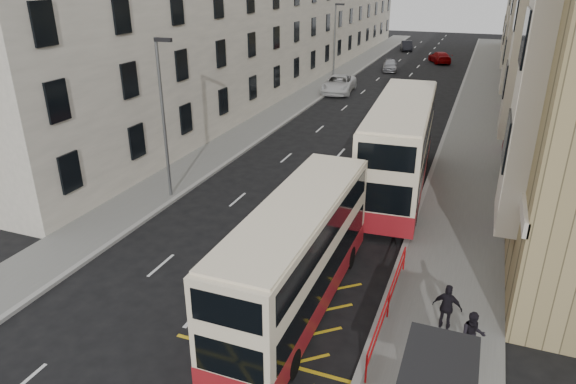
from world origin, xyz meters
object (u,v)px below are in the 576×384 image
at_px(street_lamp_near, 164,111).
at_px(double_decker_front, 297,256).
at_px(car_dark, 407,46).
at_px(white_van, 339,84).
at_px(street_lamp_far, 335,41).
at_px(double_decker_rear, 399,147).
at_px(pedestrian_mid, 472,335).
at_px(car_red, 440,57).
at_px(pedestrian_far, 447,307).
at_px(car_silver, 390,65).

xyz_separation_m(street_lamp_near, double_decker_front, (9.45, -6.62, -2.57)).
bearing_deg(car_dark, white_van, -105.74).
xyz_separation_m(street_lamp_far, white_van, (1.15, -2.19, -3.81)).
height_order(street_lamp_far, double_decker_rear, street_lamp_far).
bearing_deg(street_lamp_far, pedestrian_mid, -67.68).
relative_size(white_van, car_red, 1.22).
distance_m(street_lamp_far, pedestrian_far, 39.10).
relative_size(street_lamp_far, double_decker_rear, 0.64).
xyz_separation_m(street_lamp_far, double_decker_rear, (10.83, -24.81, -2.13)).
distance_m(street_lamp_near, double_decker_rear, 12.20).
bearing_deg(white_van, street_lamp_far, 112.78).
relative_size(street_lamp_far, car_silver, 1.93).
distance_m(double_decker_front, pedestrian_far, 5.16).
relative_size(double_decker_front, pedestrian_far, 6.30).
relative_size(street_lamp_far, car_red, 1.64).
relative_size(pedestrian_mid, pedestrian_far, 0.96).
xyz_separation_m(pedestrian_mid, car_dark, (-12.62, 66.77, -0.22)).
bearing_deg(street_lamp_near, double_decker_front, -35.01).
bearing_deg(street_lamp_near, double_decker_rear, 25.59).
height_order(street_lamp_far, car_silver, street_lamp_far).
relative_size(street_lamp_near, pedestrian_far, 4.95).
height_order(double_decker_front, car_silver, double_decker_front).
bearing_deg(double_decker_rear, white_van, 109.44).
height_order(white_van, car_dark, white_van).
distance_m(car_dark, car_red, 11.29).
relative_size(double_decker_rear, car_silver, 3.01).
height_order(car_silver, car_dark, car_dark).
height_order(double_decker_front, car_dark, double_decker_front).
distance_m(pedestrian_mid, car_silver, 50.13).
bearing_deg(pedestrian_mid, car_dark, 89.44).
xyz_separation_m(street_lamp_far, double_decker_front, (9.45, -36.62, -2.57)).
bearing_deg(street_lamp_near, car_red, 80.30).
xyz_separation_m(pedestrian_far, car_dark, (-11.79, 65.64, -0.25)).
distance_m(double_decker_rear, car_dark, 54.95).
distance_m(white_van, car_red, 23.22).
height_order(double_decker_rear, pedestrian_mid, double_decker_rear).
bearing_deg(double_decker_front, street_lamp_near, 145.10).
bearing_deg(pedestrian_mid, white_van, 100.71).
xyz_separation_m(double_decker_rear, car_silver, (-7.24, 36.29, -1.80)).
height_order(double_decker_front, pedestrian_far, double_decker_front).
bearing_deg(car_dark, double_decker_rear, -94.44).
height_order(car_silver, car_red, car_red).
xyz_separation_m(car_silver, car_dark, (-0.91, 18.03, 0.00)).
height_order(double_decker_rear, car_silver, double_decker_rear).
bearing_deg(car_silver, street_lamp_near, -104.41).
distance_m(street_lamp_far, pedestrian_mid, 40.45).
bearing_deg(pedestrian_mid, car_red, 85.52).
relative_size(street_lamp_far, pedestrian_far, 4.95).
height_order(street_lamp_near, double_decker_rear, street_lamp_near).
relative_size(street_lamp_near, car_silver, 1.93).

